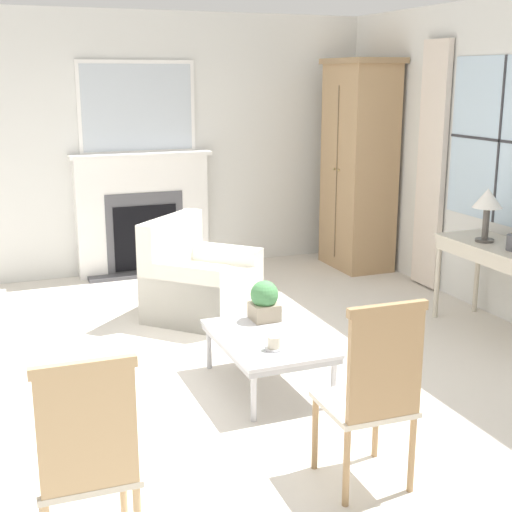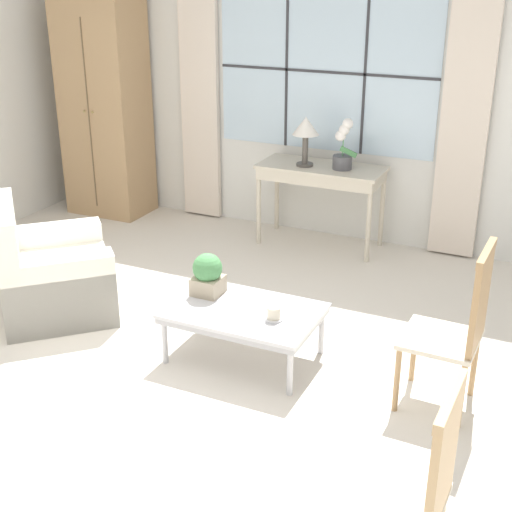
{
  "view_description": "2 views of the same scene",
  "coord_description": "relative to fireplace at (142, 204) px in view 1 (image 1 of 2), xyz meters",
  "views": [
    {
      "loc": [
        4.68,
        -1.3,
        2.13
      ],
      "look_at": [
        0.26,
        0.44,
        0.92
      ],
      "focal_mm": 50.0,
      "sensor_mm": 36.0,
      "label": 1
    },
    {
      "loc": [
        2.26,
        -3.34,
        2.54
      ],
      "look_at": [
        0.47,
        0.48,
        0.78
      ],
      "focal_mm": 50.0,
      "sensor_mm": 36.0,
      "label": 2
    }
  ],
  "objects": [
    {
      "name": "ground_plane",
      "position": [
        2.91,
        -0.36,
        -0.77
      ],
      "size": [
        14.0,
        14.0,
        0.0
      ],
      "primitive_type": "plane",
      "color": "silver"
    },
    {
      "name": "wall_left",
      "position": [
        -0.12,
        0.24,
        0.63
      ],
      "size": [
        0.06,
        7.2,
        2.8
      ],
      "primitive_type": "cube",
      "color": "silver",
      "rests_on": "ground_plane"
    },
    {
      "name": "fireplace",
      "position": [
        0.0,
        0.0,
        0.0
      ],
      "size": [
        0.34,
        1.52,
        2.29
      ],
      "color": "#515156",
      "rests_on": "ground_plane"
    },
    {
      "name": "armoire",
      "position": [
        0.63,
        2.32,
        0.39
      ],
      "size": [
        0.89,
        0.6,
        2.31
      ],
      "color": "tan",
      "rests_on": "ground_plane"
    },
    {
      "name": "console_table",
      "position": [
        3.02,
        2.32,
        -0.08
      ],
      "size": [
        1.16,
        0.51,
        0.78
      ],
      "color": "beige",
      "rests_on": "ground_plane"
    },
    {
      "name": "table_lamp",
      "position": [
        2.88,
        2.26,
        0.34
      ],
      "size": [
        0.25,
        0.25,
        0.45
      ],
      "color": "#4C4742",
      "rests_on": "console_table"
    },
    {
      "name": "armchair_upholstered",
      "position": [
        1.64,
        0.13,
        -0.48
      ],
      "size": [
        1.2,
        1.2,
        0.89
      ],
      "color": "silver",
      "rests_on": "ground_plane"
    },
    {
      "name": "side_chair_wooden",
      "position": [
        4.69,
        0.13,
        -0.19
      ],
      "size": [
        0.45,
        0.45,
        1.06
      ],
      "color": "beige",
      "rests_on": "ground_plane"
    },
    {
      "name": "accent_chair_wooden",
      "position": [
        4.78,
        -1.33,
        -0.21
      ],
      "size": [
        0.45,
        0.45,
        1.02
      ],
      "color": "beige",
      "rests_on": "ground_plane"
    },
    {
      "name": "coffee_table",
      "position": [
        3.29,
        0.12,
        -0.44
      ],
      "size": [
        1.01,
        0.67,
        0.37
      ],
      "color": "#BCBCC1",
      "rests_on": "ground_plane"
    },
    {
      "name": "potted_plant_small",
      "position": [
        2.96,
        0.23,
        -0.25
      ],
      "size": [
        0.21,
        0.21,
        0.3
      ],
      "color": "tan",
      "rests_on": "coffee_table"
    },
    {
      "name": "pillar_candle",
      "position": [
        3.53,
        0.07,
        -0.36
      ],
      "size": [
        0.12,
        0.12,
        0.1
      ],
      "color": "silver",
      "rests_on": "coffee_table"
    }
  ]
}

